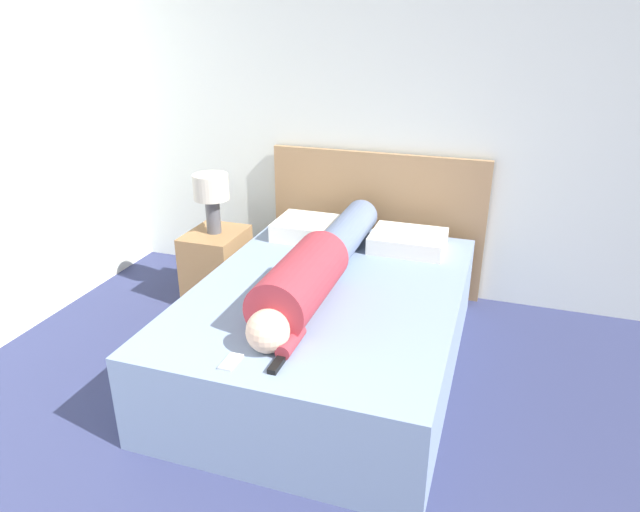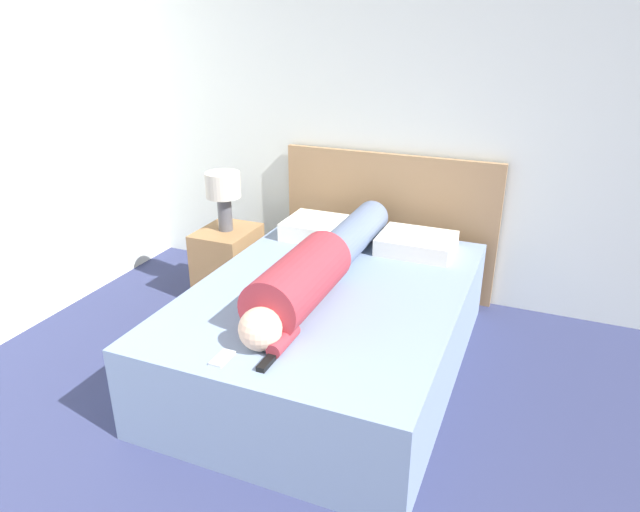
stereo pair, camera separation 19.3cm
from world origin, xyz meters
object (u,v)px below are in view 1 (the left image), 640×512
(table_lamp, at_px, (211,193))
(pillow_near_headboard, at_px, (313,229))
(person_lying, at_px, (317,266))
(tv_remote, at_px, (278,363))
(pillow_second, at_px, (408,241))
(bed, at_px, (328,327))
(cell_phone, at_px, (231,362))
(nightstand, at_px, (217,266))

(table_lamp, distance_m, pillow_near_headboard, 0.73)
(person_lying, height_order, tv_remote, person_lying)
(pillow_second, bearing_deg, person_lying, -117.10)
(table_lamp, bearing_deg, tv_remote, -52.68)
(bed, xyz_separation_m, person_lying, (-0.06, -0.02, 0.39))
(pillow_second, height_order, tv_remote, pillow_second)
(table_lamp, distance_m, pillow_second, 1.36)
(pillow_second, xyz_separation_m, cell_phone, (-0.49, -1.56, -0.05))
(nightstand, relative_size, person_lying, 0.29)
(nightstand, xyz_separation_m, pillow_second, (1.33, 0.14, 0.31))
(nightstand, distance_m, person_lying, 1.19)
(person_lying, height_order, pillow_near_headboard, person_lying)
(person_lying, relative_size, pillow_second, 3.73)
(person_lying, xyz_separation_m, tv_remote, (0.09, -0.78, -0.12))
(nightstand, height_order, person_lying, person_lying)
(person_lying, bearing_deg, table_lamp, 148.35)
(tv_remote, bearing_deg, cell_phone, -166.64)
(person_lying, bearing_deg, pillow_near_headboard, 110.97)
(bed, height_order, nightstand, nightstand)
(bed, relative_size, nightstand, 3.90)
(bed, xyz_separation_m, pillow_second, (0.31, 0.71, 0.31))
(person_lying, xyz_separation_m, cell_phone, (-0.12, -0.83, -0.13))
(bed, relative_size, pillow_near_headboard, 4.04)
(nightstand, bearing_deg, bed, -29.18)
(bed, bearing_deg, nightstand, 150.82)
(pillow_second, height_order, cell_phone, pillow_second)
(person_lying, height_order, pillow_second, person_lying)
(nightstand, distance_m, pillow_second, 1.37)
(pillow_near_headboard, bearing_deg, cell_phone, -84.00)
(bed, relative_size, person_lying, 1.14)
(bed, xyz_separation_m, tv_remote, (0.03, -0.80, 0.27))
(bed, xyz_separation_m, pillow_near_headboard, (-0.34, 0.71, 0.31))
(person_lying, bearing_deg, pillow_second, 62.90)
(pillow_near_headboard, height_order, cell_phone, pillow_near_headboard)
(nightstand, distance_m, pillow_near_headboard, 0.76)
(nightstand, relative_size, cell_phone, 3.93)
(nightstand, relative_size, tv_remote, 3.40)
(bed, bearing_deg, pillow_second, 66.07)
(cell_phone, bearing_deg, nightstand, 120.72)
(nightstand, height_order, pillow_second, pillow_second)
(pillow_near_headboard, distance_m, tv_remote, 1.55)
(table_lamp, bearing_deg, pillow_second, 5.90)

